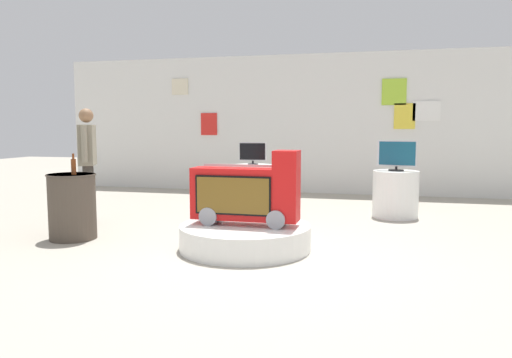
{
  "coord_description": "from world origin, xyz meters",
  "views": [
    {
      "loc": [
        1.05,
        -4.91,
        1.38
      ],
      "look_at": [
        -0.43,
        1.18,
        0.71
      ],
      "focal_mm": 33.79,
      "sensor_mm": 36.0,
      "label": 1
    }
  ],
  "objects_px": {
    "tv_on_left_rear": "(253,153)",
    "shopper_browsing_near_truck": "(88,157)",
    "main_display_pedestal": "(245,237)",
    "tv_on_center_rear": "(397,155)",
    "display_pedestal_center_rear": "(395,194)",
    "display_pedestal_left_rear": "(253,185)",
    "bottle_on_side_table": "(74,166)",
    "side_table_round": "(72,206)",
    "novelty_firetruck_tv": "(247,194)"
  },
  "relations": [
    {
      "from": "display_pedestal_left_rear",
      "to": "display_pedestal_center_rear",
      "type": "xyz_separation_m",
      "value": [
        2.44,
        -0.67,
        0.0
      ]
    },
    {
      "from": "side_table_round",
      "to": "display_pedestal_center_rear",
      "type": "bearing_deg",
      "value": 31.95
    },
    {
      "from": "display_pedestal_center_rear",
      "to": "side_table_round",
      "type": "distance_m",
      "value": 4.67
    },
    {
      "from": "display_pedestal_center_rear",
      "to": "shopper_browsing_near_truck",
      "type": "bearing_deg",
      "value": -159.88
    },
    {
      "from": "display_pedestal_left_rear",
      "to": "side_table_round",
      "type": "height_order",
      "value": "side_table_round"
    },
    {
      "from": "main_display_pedestal",
      "to": "tv_on_center_rear",
      "type": "bearing_deg",
      "value": 54.48
    },
    {
      "from": "main_display_pedestal",
      "to": "tv_on_center_rear",
      "type": "distance_m",
      "value": 3.13
    },
    {
      "from": "novelty_firetruck_tv",
      "to": "side_table_round",
      "type": "relative_size",
      "value": 1.5
    },
    {
      "from": "bottle_on_side_table",
      "to": "shopper_browsing_near_truck",
      "type": "bearing_deg",
      "value": 114.05
    },
    {
      "from": "novelty_firetruck_tv",
      "to": "tv_on_left_rear",
      "type": "distance_m",
      "value": 3.23
    },
    {
      "from": "main_display_pedestal",
      "to": "shopper_browsing_near_truck",
      "type": "relative_size",
      "value": 0.9
    },
    {
      "from": "display_pedestal_center_rear",
      "to": "bottle_on_side_table",
      "type": "bearing_deg",
      "value": -146.62
    },
    {
      "from": "main_display_pedestal",
      "to": "bottle_on_side_table",
      "type": "distance_m",
      "value": 2.26
    },
    {
      "from": "display_pedestal_center_rear",
      "to": "bottle_on_side_table",
      "type": "distance_m",
      "value": 4.67
    },
    {
      "from": "main_display_pedestal",
      "to": "side_table_round",
      "type": "relative_size",
      "value": 1.84
    },
    {
      "from": "display_pedestal_center_rear",
      "to": "tv_on_center_rear",
      "type": "bearing_deg",
      "value": -76.46
    },
    {
      "from": "shopper_browsing_near_truck",
      "to": "display_pedestal_left_rear",
      "type": "bearing_deg",
      "value": 50.33
    },
    {
      "from": "tv_on_left_rear",
      "to": "shopper_browsing_near_truck",
      "type": "xyz_separation_m",
      "value": [
        -1.87,
        -2.25,
        0.03
      ]
    },
    {
      "from": "display_pedestal_left_rear",
      "to": "bottle_on_side_table",
      "type": "height_order",
      "value": "bottle_on_side_table"
    },
    {
      "from": "novelty_firetruck_tv",
      "to": "tv_on_center_rear",
      "type": "height_order",
      "value": "tv_on_center_rear"
    },
    {
      "from": "bottle_on_side_table",
      "to": "shopper_browsing_near_truck",
      "type": "relative_size",
      "value": 0.16
    },
    {
      "from": "novelty_firetruck_tv",
      "to": "display_pedestal_center_rear",
      "type": "height_order",
      "value": "novelty_firetruck_tv"
    },
    {
      "from": "shopper_browsing_near_truck",
      "to": "bottle_on_side_table",
      "type": "bearing_deg",
      "value": -65.95
    },
    {
      "from": "display_pedestal_left_rear",
      "to": "shopper_browsing_near_truck",
      "type": "height_order",
      "value": "shopper_browsing_near_truck"
    },
    {
      "from": "main_display_pedestal",
      "to": "display_pedestal_center_rear",
      "type": "bearing_deg",
      "value": 54.55
    },
    {
      "from": "main_display_pedestal",
      "to": "side_table_round",
      "type": "distance_m",
      "value": 2.23
    },
    {
      "from": "display_pedestal_center_rear",
      "to": "bottle_on_side_table",
      "type": "relative_size",
      "value": 2.79
    },
    {
      "from": "main_display_pedestal",
      "to": "display_pedestal_left_rear",
      "type": "xyz_separation_m",
      "value": [
        -0.69,
        3.13,
        0.22
      ]
    },
    {
      "from": "tv_on_left_rear",
      "to": "display_pedestal_center_rear",
      "type": "distance_m",
      "value": 2.6
    },
    {
      "from": "bottle_on_side_table",
      "to": "tv_on_center_rear",
      "type": "bearing_deg",
      "value": 33.33
    },
    {
      "from": "main_display_pedestal",
      "to": "tv_on_left_rear",
      "type": "height_order",
      "value": "tv_on_left_rear"
    },
    {
      "from": "novelty_firetruck_tv",
      "to": "display_pedestal_left_rear",
      "type": "relative_size",
      "value": 1.65
    },
    {
      "from": "tv_on_center_rear",
      "to": "novelty_firetruck_tv",
      "type": "bearing_deg",
      "value": -125.06
    },
    {
      "from": "display_pedestal_left_rear",
      "to": "tv_on_center_rear",
      "type": "xyz_separation_m",
      "value": [
        2.44,
        -0.68,
        0.6
      ]
    },
    {
      "from": "display_pedestal_center_rear",
      "to": "shopper_browsing_near_truck",
      "type": "distance_m",
      "value": 4.63
    },
    {
      "from": "tv_on_left_rear",
      "to": "bottle_on_side_table",
      "type": "xyz_separation_m",
      "value": [
        -1.43,
        -3.22,
        -0.02
      ]
    },
    {
      "from": "bottle_on_side_table",
      "to": "shopper_browsing_near_truck",
      "type": "xyz_separation_m",
      "value": [
        -0.43,
        0.97,
        0.05
      ]
    },
    {
      "from": "main_display_pedestal",
      "to": "shopper_browsing_near_truck",
      "type": "xyz_separation_m",
      "value": [
        -2.56,
        0.88,
        0.83
      ]
    },
    {
      "from": "tv_on_left_rear",
      "to": "side_table_round",
      "type": "xyz_separation_m",
      "value": [
        -1.53,
        -3.14,
        -0.52
      ]
    },
    {
      "from": "bottle_on_side_table",
      "to": "novelty_firetruck_tv",
      "type": "bearing_deg",
      "value": 2.27
    },
    {
      "from": "tv_on_center_rear",
      "to": "display_pedestal_center_rear",
      "type": "bearing_deg",
      "value": 103.54
    },
    {
      "from": "tv_on_center_rear",
      "to": "side_table_round",
      "type": "xyz_separation_m",
      "value": [
        -3.97,
        -2.47,
        -0.55
      ]
    },
    {
      "from": "tv_on_left_rear",
      "to": "tv_on_center_rear",
      "type": "relative_size",
      "value": 0.85
    },
    {
      "from": "side_table_round",
      "to": "bottle_on_side_table",
      "type": "distance_m",
      "value": 0.52
    },
    {
      "from": "bottle_on_side_table",
      "to": "shopper_browsing_near_truck",
      "type": "height_order",
      "value": "shopper_browsing_near_truck"
    },
    {
      "from": "tv_on_left_rear",
      "to": "shopper_browsing_near_truck",
      "type": "height_order",
      "value": "shopper_browsing_near_truck"
    },
    {
      "from": "tv_on_left_rear",
      "to": "tv_on_center_rear",
      "type": "distance_m",
      "value": 2.53
    },
    {
      "from": "display_pedestal_left_rear",
      "to": "tv_on_left_rear",
      "type": "height_order",
      "value": "tv_on_left_rear"
    },
    {
      "from": "display_pedestal_center_rear",
      "to": "shopper_browsing_near_truck",
      "type": "height_order",
      "value": "shopper_browsing_near_truck"
    },
    {
      "from": "main_display_pedestal",
      "to": "tv_on_left_rear",
      "type": "bearing_deg",
      "value": 102.43
    }
  ]
}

